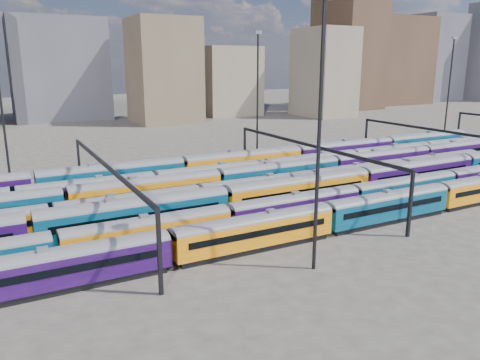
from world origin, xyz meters
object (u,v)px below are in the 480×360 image
rake_1 (404,187)px  mast_2 (319,128)px  rake_2 (299,188)px  rake_0 (255,228)px

rake_1 → mast_2: 29.89m
rake_1 → rake_2: 15.68m
rake_2 → rake_0: bearing=-141.7°
rake_1 → mast_2: bearing=-154.2°
rake_2 → mast_2: (-9.96, -17.00, 11.03)m
rake_1 → rake_0: bearing=-169.7°
rake_1 → rake_2: (-14.85, 5.00, 0.52)m
rake_0 → rake_1: rake_0 is taller
rake_0 → mast_2: (2.70, -7.00, 11.49)m
mast_2 → rake_1: bearing=25.8°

